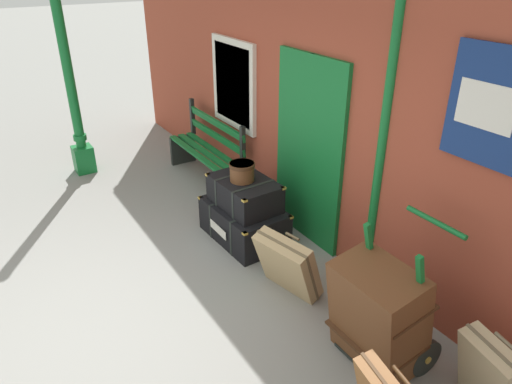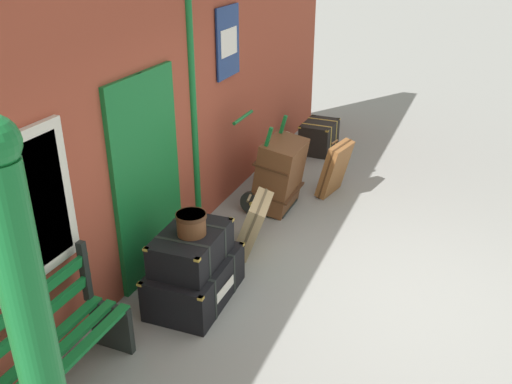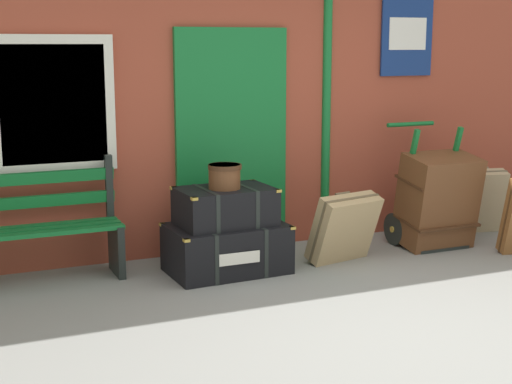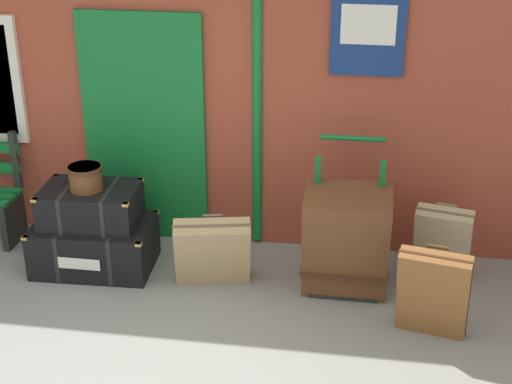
% 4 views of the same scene
% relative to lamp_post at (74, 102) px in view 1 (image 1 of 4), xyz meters
% --- Properties ---
extents(ground_plane, '(60.00, 60.00, 0.00)m').
position_rel_lamp_post_xyz_m(ground_plane, '(3.60, -0.69, -1.08)').
color(ground_plane, gray).
extents(brick_facade, '(10.40, 0.35, 3.20)m').
position_rel_lamp_post_xyz_m(brick_facade, '(3.58, 1.90, 0.52)').
color(brick_facade, '#9E422D').
rests_on(brick_facade, ground).
extents(lamp_post, '(0.28, 0.28, 2.87)m').
position_rel_lamp_post_xyz_m(lamp_post, '(0.00, 0.00, 0.00)').
color(lamp_post, '#146B2D').
rests_on(lamp_post, ground).
extents(platform_bench, '(1.60, 0.43, 1.01)m').
position_rel_lamp_post_xyz_m(platform_bench, '(1.26, 1.47, -0.64)').
color(platform_bench, '#146B2D').
rests_on(platform_bench, ground).
extents(steamer_trunk_base, '(1.03, 0.69, 0.43)m').
position_rel_lamp_post_xyz_m(steamer_trunk_base, '(2.91, 1.09, -0.87)').
color(steamer_trunk_base, black).
rests_on(steamer_trunk_base, ground).
extents(steamer_trunk_middle, '(0.83, 0.58, 0.33)m').
position_rel_lamp_post_xyz_m(steamer_trunk_middle, '(2.90, 1.10, -0.50)').
color(steamer_trunk_middle, black).
rests_on(steamer_trunk_middle, steamer_trunk_base).
extents(round_hatbox, '(0.29, 0.29, 0.21)m').
position_rel_lamp_post_xyz_m(round_hatbox, '(2.89, 1.08, -0.22)').
color(round_hatbox, brown).
rests_on(round_hatbox, steamer_trunk_middle).
extents(porters_trolley, '(0.71, 0.68, 1.18)m').
position_rel_lamp_post_xyz_m(porters_trolley, '(5.06, 1.20, -0.81)').
color(porters_trolley, black).
rests_on(porters_trolley, ground).
extents(large_brown_trunk, '(0.70, 0.57, 0.94)m').
position_rel_lamp_post_xyz_m(large_brown_trunk, '(5.06, 1.02, -0.61)').
color(large_brown_trunk, brown).
rests_on(large_brown_trunk, ground).
extents(suitcase_tan, '(0.68, 0.50, 0.64)m').
position_rel_lamp_post_xyz_m(suitcase_tan, '(3.98, 0.93, -0.76)').
color(suitcase_tan, tan).
rests_on(suitcase_tan, ground).
extents(suitcase_charcoal, '(0.52, 0.41, 0.69)m').
position_rel_lamp_post_xyz_m(suitcase_charcoal, '(5.85, 1.33, -0.74)').
color(suitcase_charcoal, tan).
rests_on(suitcase_charcoal, ground).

